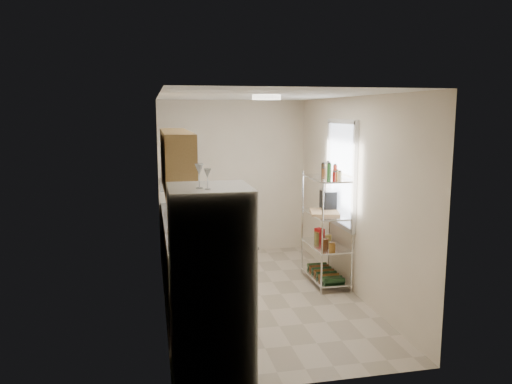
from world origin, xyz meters
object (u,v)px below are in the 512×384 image
at_px(rice_cooker, 182,223).
at_px(espresso_machine, 328,200).
at_px(cutting_board, 324,212).
at_px(frying_pan_large, 183,216).
at_px(refrigerator, 211,282).

bearing_deg(rice_cooker, espresso_machine, 9.37).
bearing_deg(rice_cooker, cutting_board, 4.42).
xyz_separation_m(rice_cooker, espresso_machine, (2.09, 0.34, 0.17)).
height_order(rice_cooker, frying_pan_large, rice_cooker).
distance_m(frying_pan_large, espresso_machine, 2.09).
xyz_separation_m(refrigerator, frying_pan_large, (-0.07, 2.73, 0.05)).
xyz_separation_m(refrigerator, espresso_machine, (1.96, 2.30, 0.29)).
bearing_deg(frying_pan_large, refrigerator, -101.54).
distance_m(refrigerator, espresso_machine, 3.04).
bearing_deg(cutting_board, frying_pan_large, 161.95).
xyz_separation_m(frying_pan_large, cutting_board, (1.91, -0.62, 0.10)).
relative_size(refrigerator, rice_cooker, 7.41).
relative_size(refrigerator, espresso_machine, 5.76).
bearing_deg(cutting_board, rice_cooker, -175.58).
relative_size(cutting_board, espresso_machine, 1.62).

